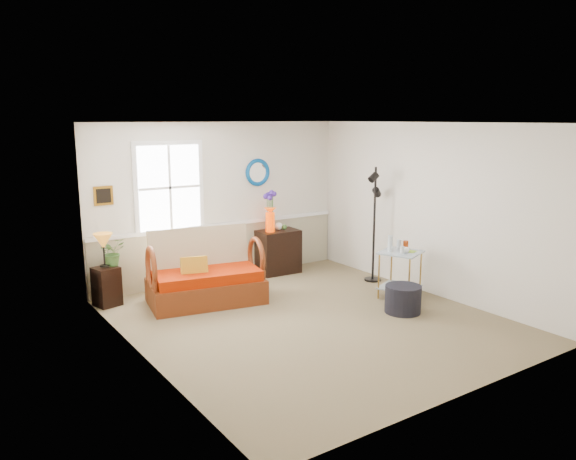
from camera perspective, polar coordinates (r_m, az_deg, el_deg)
floor at (r=7.60m, az=2.24°, el=-9.16°), size 4.50×5.00×0.01m
ceiling at (r=7.13m, az=2.40°, el=10.83°), size 4.50×5.00×0.01m
walls at (r=7.25m, az=2.32°, el=0.51°), size 4.51×5.01×2.60m
wainscot at (r=9.50m, az=-6.66°, el=-2.22°), size 4.46×0.02×0.90m
chair_rail at (r=9.39m, az=-6.70°, el=0.56°), size 4.46×0.04×0.06m
window at (r=8.91m, az=-11.94°, el=4.24°), size 1.14×0.06×1.44m
picture at (r=8.60m, az=-18.26°, el=3.33°), size 0.28×0.03×0.28m
mirror at (r=9.62m, az=-3.13°, el=5.87°), size 0.47×0.07×0.47m
loveseat at (r=8.25m, az=-8.39°, el=-3.77°), size 1.77×1.21×1.06m
throw_pillow at (r=8.12m, az=-9.49°, el=-4.02°), size 0.39×0.19×0.38m
lamp_stand at (r=8.51m, az=-17.94°, el=-5.47°), size 0.39×0.39×0.57m
table_lamp at (r=8.36m, az=-18.21°, el=-2.00°), size 0.38×0.38×0.50m
potted_plant at (r=8.47m, az=-17.41°, el=-2.44°), size 0.47×0.49×0.31m
cabinet at (r=9.77m, az=-1.00°, el=-2.20°), size 0.73×0.49×0.75m
flower_vase at (r=9.53m, az=-1.83°, el=1.87°), size 0.26×0.26×0.69m
side_table at (r=8.60m, az=11.29°, el=-4.46°), size 0.73×0.73×0.71m
tabletop_items at (r=8.52m, az=11.30°, el=-1.30°), size 0.53×0.53×0.25m
floor_lamp at (r=9.27m, az=8.74°, el=0.53°), size 0.28×0.28×1.89m
ottoman at (r=8.00m, az=11.60°, el=-6.88°), size 0.55×0.55×0.38m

